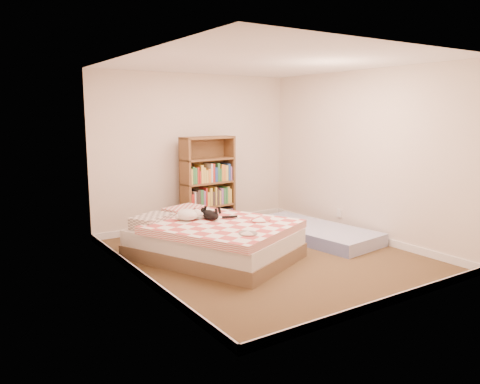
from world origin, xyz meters
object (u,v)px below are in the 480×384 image
bed (212,239)px  bookshelf (207,195)px  white_dog (188,215)px  floor_mattress (312,232)px  black_cat (209,214)px

bed → bookshelf: 1.62m
bed → white_dog: size_ratio=6.51×
bed → floor_mattress: bed is taller
bed → white_dog: white_dog is taller
bookshelf → floor_mattress: 1.80m
bed → bookshelf: bearing=38.4°
bed → white_dog: (-0.23, 0.22, 0.31)m
black_cat → bed: bearing=-142.2°
floor_mattress → white_dog: size_ratio=5.48×
black_cat → white_dog: (-0.27, 0.08, 0.01)m
floor_mattress → white_dog: bearing=166.5°
bed → white_dog: bearing=111.7°
floor_mattress → white_dog: (-1.98, 0.21, 0.47)m
bookshelf → floor_mattress: bookshelf is taller
bed → black_cat: 0.34m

